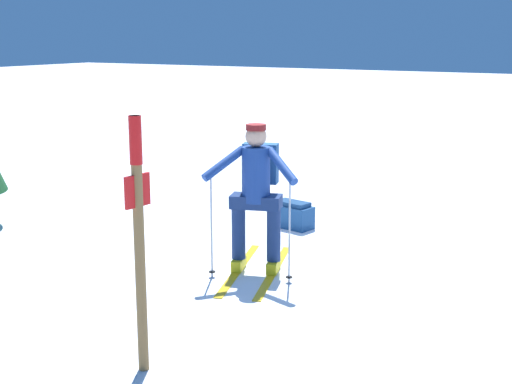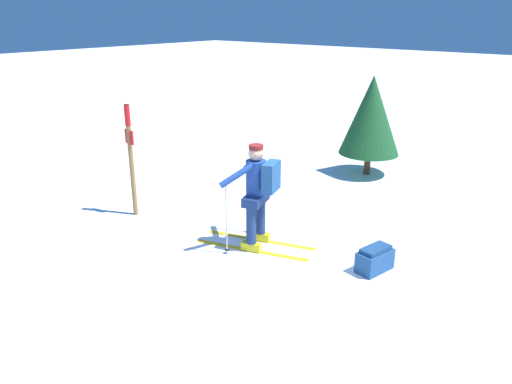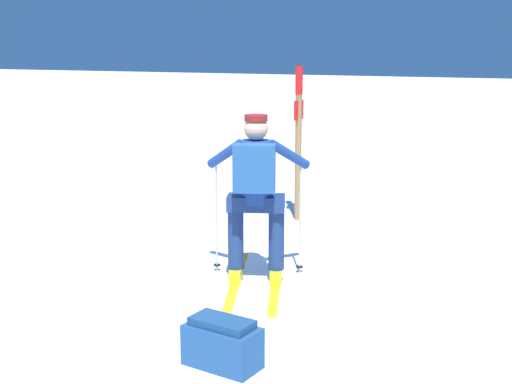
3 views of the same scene
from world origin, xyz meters
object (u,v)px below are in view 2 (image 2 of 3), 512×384
skier (258,190)px  trail_marker (131,152)px  pine_tree (371,115)px  dropped_backpack (375,259)px

skier → trail_marker: 2.52m
skier → pine_tree: bearing=95.6°
dropped_backpack → pine_tree: (-2.17, 3.89, 1.14)m
skier → trail_marker: bearing=-170.6°
skier → trail_marker: size_ratio=0.95×
skier → dropped_backpack: 1.95m
trail_marker → dropped_backpack: bearing=11.4°
pine_tree → dropped_backpack: bearing=-60.9°
dropped_backpack → trail_marker: 4.42m
dropped_backpack → trail_marker: bearing=-168.6°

